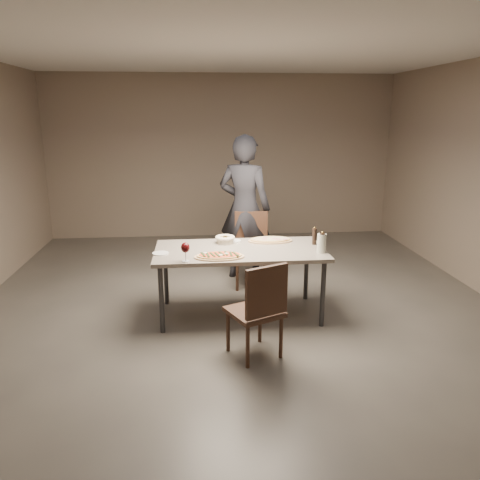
{
  "coord_description": "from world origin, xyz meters",
  "views": [
    {
      "loc": [
        -0.44,
        -4.75,
        2.15
      ],
      "look_at": [
        0.0,
        0.0,
        0.85
      ],
      "focal_mm": 35.0,
      "sensor_mm": 36.0,
      "label": 1
    }
  ],
  "objects": [
    {
      "name": "oil_dish",
      "position": [
        -0.03,
        0.3,
        0.76
      ],
      "size": [
        0.14,
        0.14,
        0.02
      ],
      "rotation": [
        0.0,
        0.0,
        0.36
      ],
      "color": "white",
      "rests_on": "dining_table"
    },
    {
      "name": "chair_near",
      "position": [
        0.08,
        -0.97,
        0.51
      ],
      "size": [
        0.57,
        0.57,
        0.91
      ],
      "rotation": [
        0.0,
        0.0,
        0.44
      ],
      "color": "#3B2418",
      "rests_on": "ground"
    },
    {
      "name": "chair_far",
      "position": [
        0.24,
        0.96,
        0.52
      ],
      "size": [
        0.48,
        0.48,
        0.93
      ],
      "rotation": [
        0.0,
        0.0,
        3.05
      ],
      "color": "#3B2418",
      "rests_on": "ground"
    },
    {
      "name": "wine_glass",
      "position": [
        -0.57,
        -0.38,
        0.88
      ],
      "size": [
        0.09,
        0.09,
        0.19
      ],
      "rotation": [
        0.0,
        0.0,
        0.14
      ],
      "color": "silver",
      "rests_on": "dining_table"
    },
    {
      "name": "carafe",
      "position": [
        0.83,
        -0.2,
        0.85
      ],
      "size": [
        0.09,
        0.09,
        0.2
      ],
      "rotation": [
        0.0,
        0.0,
        0.43
      ],
      "color": "silver",
      "rests_on": "dining_table"
    },
    {
      "name": "ham_pizza",
      "position": [
        0.37,
        0.28,
        0.77
      ],
      "size": [
        0.5,
        0.28,
        0.04
      ],
      "rotation": [
        0.0,
        0.0,
        -0.17
      ],
      "color": "tan",
      "rests_on": "dining_table"
    },
    {
      "name": "dining_table",
      "position": [
        0.0,
        0.0,
        0.69
      ],
      "size": [
        1.8,
        0.9,
        0.75
      ],
      "color": "gray",
      "rests_on": "ground"
    },
    {
      "name": "pepper_mill_right",
      "position": [
        0.83,
        0.11,
        0.84
      ],
      "size": [
        0.05,
        0.05,
        0.2
      ],
      "rotation": [
        0.0,
        0.0,
        0.25
      ],
      "color": "black",
      "rests_on": "dining_table"
    },
    {
      "name": "zucchini_pizza",
      "position": [
        -0.23,
        -0.28,
        0.77
      ],
      "size": [
        0.5,
        0.28,
        0.05
      ],
      "rotation": [
        0.0,
        0.0,
        0.16
      ],
      "color": "tan",
      "rests_on": "dining_table"
    },
    {
      "name": "bread_basket",
      "position": [
        -0.14,
        0.26,
        0.8
      ],
      "size": [
        0.22,
        0.22,
        0.08
      ],
      "rotation": [
        0.0,
        0.0,
        -0.28
      ],
      "color": "beige",
      "rests_on": "dining_table"
    },
    {
      "name": "side_plate",
      "position": [
        -0.83,
        -0.1,
        0.76
      ],
      "size": [
        0.17,
        0.17,
        0.01
      ],
      "rotation": [
        0.0,
        0.0,
        0.16
      ],
      "color": "white",
      "rests_on": "dining_table"
    },
    {
      "name": "room",
      "position": [
        0.0,
        0.0,
        1.4
      ],
      "size": [
        7.0,
        7.0,
        7.0
      ],
      "color": "#56514A",
      "rests_on": "ground"
    },
    {
      "name": "diner",
      "position": [
        0.17,
        1.21,
        0.95
      ],
      "size": [
        0.82,
        0.71,
        1.9
      ],
      "primitive_type": "imported",
      "rotation": [
        0.0,
        0.0,
        2.71
      ],
      "color": "black",
      "rests_on": "ground"
    },
    {
      "name": "pepper_mill_left",
      "position": [
        0.83,
        -0.21,
        0.86
      ],
      "size": [
        0.06,
        0.06,
        0.23
      ],
      "rotation": [
        0.0,
        0.0,
        0.24
      ],
      "color": "black",
      "rests_on": "dining_table"
    }
  ]
}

